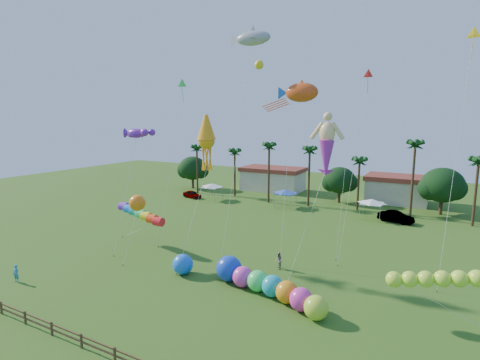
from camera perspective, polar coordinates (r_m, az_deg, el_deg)
The scene contains 22 objects.
ground at distance 30.26m, azimuth -9.67°, elevation -19.90°, with size 160.00×160.00×0.00m, color #285116.
tree_line at distance 66.70m, azimuth 16.89°, elevation -0.10°, with size 69.46×8.91×11.00m.
buildings_row at distance 74.37m, azimuth 12.74°, elevation -0.77°, with size 35.00×7.00×4.00m.
tent_row at distance 62.40m, azimuth 6.73°, elevation -1.81°, with size 31.00×4.00×0.60m.
fence at distance 26.22m, azimuth -18.57°, elevation -23.72°, with size 36.12×0.12×1.00m.
car_a at distance 70.95m, azimuth -7.29°, elevation -2.17°, with size 1.62×4.03×1.37m, color #4C4C54.
car_b at distance 58.40m, azimuth 22.65°, elevation -5.20°, with size 1.70×4.86×1.60m, color #4C4C54.
spectator_a at distance 40.48m, azimuth -30.95°, elevation -12.14°, with size 0.59×0.39×1.63m, color teal.
spectator_b at distance 37.95m, azimuth 5.90°, elevation -12.16°, with size 0.82×0.64×1.69m, color gray.
caterpillar_inflatable at distance 32.69m, azimuth 3.72°, elevation -15.52°, with size 11.40×5.09×2.36m.
blue_ball at distance 36.98m, azimuth -8.70°, elevation -12.58°, with size 1.97×1.97×1.97m, color blue.
rainbow_tube at distance 43.79m, azimuth -14.19°, elevation -5.85°, with size 9.54×3.04×3.99m.
green_worm at distance 30.32m, azimuth 22.41°, elevation -13.82°, with size 9.77×2.57×3.84m.
orange_ball_kite at distance 39.78m, azimuth -15.38°, elevation -3.40°, with size 1.76×2.81×7.03m.
merman_kite at distance 35.09m, azimuth 13.06°, elevation 4.72°, with size 3.21×5.26×14.81m.
fish_kite at distance 40.19m, azimuth 9.38°, elevation 13.02°, with size 5.33×5.73×18.50m.
shark_kite at distance 43.18m, azimuth 2.02°, elevation 20.78°, with size 5.74×7.38×24.27m.
squid_kite at distance 37.48m, azimuth -5.13°, elevation 5.98°, with size 2.31×5.62×15.22m.
lobster_kite at distance 43.19m, azimuth -15.60°, elevation 6.88°, with size 4.21×5.17×13.89m.
delta_kite_red at distance 40.72m, azimuth 18.86°, elevation 14.37°, with size 1.93×3.93×19.63m.
delta_kite_yellow at distance 38.87m, azimuth 31.96°, elevation 17.84°, with size 1.74×4.09×22.38m.
delta_kite_green at distance 45.70m, azimuth -8.86°, elevation 13.89°, with size 1.36×4.72×19.36m.
Camera 1 is at (16.63, -20.58, 14.70)m, focal length 28.00 mm.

